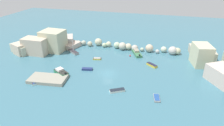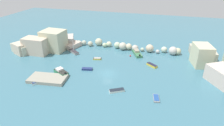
% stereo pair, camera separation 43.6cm
% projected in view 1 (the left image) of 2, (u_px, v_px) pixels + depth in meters
% --- Properties ---
extents(cove_water, '(160.00, 160.00, 0.00)m').
position_uv_depth(cove_water, '(107.00, 74.00, 54.31)').
color(cove_water, teal).
rests_on(cove_water, ground).
extents(cliff_headland_left, '(21.31, 18.81, 7.11)m').
position_uv_depth(cliff_headland_left, '(45.00, 44.00, 68.38)').
color(cliff_headland_left, '#BCB4AB').
rests_on(cliff_headland_left, ground).
extents(rock_breakwater, '(37.81, 4.54, 2.77)m').
position_uv_depth(rock_breakwater, '(131.00, 47.00, 69.39)').
color(rock_breakwater, beige).
rests_on(rock_breakwater, ground).
extents(stone_dock, '(10.02, 6.07, 0.85)m').
position_uv_depth(stone_dock, '(48.00, 79.00, 50.80)').
color(stone_dock, gray).
rests_on(stone_dock, ground).
extents(channel_buoy, '(0.48, 0.48, 0.48)m').
position_uv_depth(channel_buoy, '(130.00, 56.00, 64.70)').
color(channel_buoy, red).
rests_on(channel_buoy, cove_water).
extents(moored_boat_0, '(5.05, 4.09, 1.61)m').
position_uv_depth(moored_boat_0, '(61.00, 72.00, 53.59)').
color(moored_boat_0, '#318656').
rests_on(moored_boat_0, cove_water).
extents(moored_boat_1, '(4.51, 6.74, 1.45)m').
position_uv_depth(moored_boat_1, '(137.00, 53.00, 66.24)').
color(moored_boat_1, '#3F7B51').
rests_on(moored_boat_1, cove_water).
extents(moored_boat_2, '(4.73, 4.04, 4.51)m').
position_uv_depth(moored_boat_2, '(74.00, 52.00, 67.18)').
color(moored_boat_2, '#969593').
rests_on(moored_boat_2, cove_water).
extents(moored_boat_3, '(3.39, 3.03, 0.67)m').
position_uv_depth(moored_boat_3, '(152.00, 65.00, 58.25)').
color(moored_boat_3, gold).
rests_on(moored_boat_3, cove_water).
extents(moored_boat_4, '(2.64, 2.52, 0.57)m').
position_uv_depth(moored_boat_4, '(37.00, 83.00, 49.40)').
color(moored_boat_4, white).
rests_on(moored_boat_4, cove_water).
extents(moored_boat_5, '(2.75, 1.73, 0.46)m').
position_uv_depth(moored_boat_5, '(97.00, 59.00, 62.61)').
color(moored_boat_5, yellow).
rests_on(moored_boat_5, cove_water).
extents(moored_boat_6, '(1.79, 3.12, 0.45)m').
position_uv_depth(moored_boat_6, '(157.00, 98.00, 43.78)').
color(moored_boat_6, gray).
rests_on(moored_boat_6, cove_water).
extents(moored_boat_7, '(3.70, 2.80, 0.57)m').
position_uv_depth(moored_boat_7, '(117.00, 90.00, 46.32)').
color(moored_boat_7, white).
rests_on(moored_boat_7, cove_water).
extents(moored_boat_8, '(3.15, 1.71, 0.52)m').
position_uv_depth(moored_boat_8, '(87.00, 69.00, 56.14)').
color(moored_boat_8, navy).
rests_on(moored_boat_8, cove_water).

